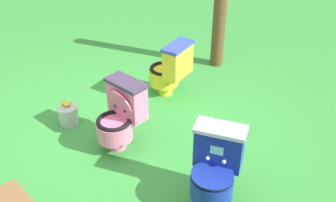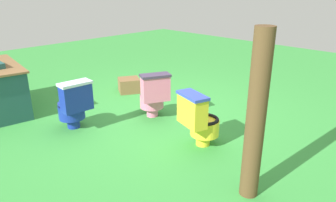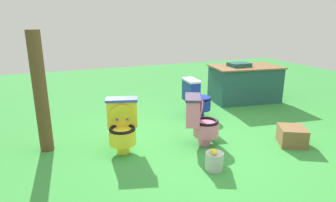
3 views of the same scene
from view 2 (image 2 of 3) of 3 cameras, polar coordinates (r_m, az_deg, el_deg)
name	(u,v)px [view 2 (image 2 of 3)]	position (r m, az deg, el deg)	size (l,w,h in m)	color
ground	(158,115)	(5.07, -1.87, -2.56)	(14.00, 14.00, 0.00)	green
toilet_yellow	(199,119)	(4.02, 5.56, -3.25)	(0.52, 0.58, 0.73)	yellow
toilet_pink	(153,95)	(4.86, -2.62, 1.11)	(0.62, 0.57, 0.73)	pink
toilet_blue	(74,105)	(4.67, -16.50, -0.64)	(0.51, 0.45, 0.73)	#192D9E
wooden_post	(256,118)	(3.02, 15.42, -2.89)	(0.18, 0.18, 1.65)	brown
small_crate	(129,85)	(6.16, -6.95, 2.83)	(0.38, 0.36, 0.26)	brown
lemon_bucket	(193,102)	(5.32, 4.44, -0.11)	(0.22, 0.22, 0.28)	#B7B7BF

